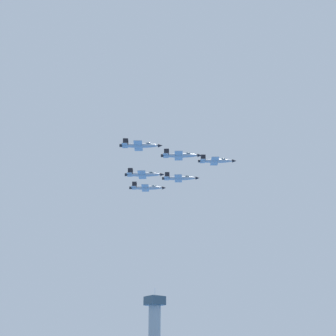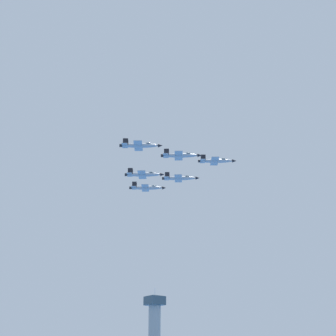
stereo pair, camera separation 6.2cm
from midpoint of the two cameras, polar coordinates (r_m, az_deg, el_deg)
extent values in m
cube|color=#384C56|center=(209.07, -1.37, -13.52)|extent=(6.00, 6.00, 3.20)
cylinder|color=silver|center=(209.49, -1.36, -12.68)|extent=(0.16, 0.16, 3.00)
ellipsoid|color=#9EA3A8|center=(244.47, 5.00, 0.73)|extent=(10.15, 12.41, 1.83)
cone|color=black|center=(245.22, 6.85, 0.74)|extent=(2.35, 2.40, 1.56)
ellipsoid|color=#334751|center=(244.98, 5.73, 0.88)|extent=(2.58, 2.77, 1.07)
cube|color=#9EA3A8|center=(244.37, 4.84, 0.71)|extent=(10.06, 8.79, 0.18)
cube|color=black|center=(248.65, 4.76, 0.33)|extent=(2.35, 2.76, 0.22)
cube|color=black|center=(240.15, 4.91, 1.12)|extent=(2.35, 2.76, 0.22)
cube|color=#9EA3A8|center=(244.07, 3.60, 0.73)|extent=(5.24, 4.76, 0.18)
cube|color=black|center=(245.42, 3.65, 0.94)|extent=(1.44, 1.76, 2.65)
cube|color=black|center=(243.73, 3.67, 1.10)|extent=(1.44, 1.76, 2.65)
cylinder|color=black|center=(243.99, 3.24, 0.73)|extent=(1.64, 1.59, 1.28)
ellipsoid|color=#9EA3A8|center=(255.37, 1.24, -1.06)|extent=(10.67, 12.58, 1.88)
cone|color=black|center=(255.43, 3.07, -1.04)|extent=(2.43, 2.47, 1.60)
ellipsoid|color=#334751|center=(255.60, 1.96, -0.90)|extent=(2.68, 2.84, 1.10)
cube|color=#9EA3A8|center=(255.34, 1.08, -1.08)|extent=(10.24, 9.18, 0.19)
cube|color=black|center=(259.79, 1.09, -1.42)|extent=(2.46, 2.80, 0.23)
cube|color=black|center=(250.94, 1.06, -0.71)|extent=(2.46, 2.80, 0.23)
cube|color=#9EA3A8|center=(255.50, -0.14, -1.07)|extent=(5.35, 4.95, 0.19)
cube|color=black|center=(256.84, -0.07, -0.86)|extent=(1.51, 1.79, 2.72)
cube|color=black|center=(255.07, -0.08, -0.71)|extent=(1.51, 1.79, 2.72)
cylinder|color=black|center=(255.56, -0.50, -1.08)|extent=(1.68, 1.64, 1.32)
ellipsoid|color=#9EA3A8|center=(230.14, 1.29, 1.30)|extent=(10.36, 12.49, 1.85)
cone|color=black|center=(230.32, 3.29, 1.31)|extent=(2.38, 2.43, 1.58)
ellipsoid|color=#334751|center=(230.44, 2.08, 1.47)|extent=(2.62, 2.80, 1.08)
cube|color=#9EA3A8|center=(230.10, 1.11, 1.28)|extent=(10.14, 8.95, 0.19)
cube|color=black|center=(234.42, 1.11, 0.86)|extent=(2.40, 2.78, 0.22)
cube|color=black|center=(225.83, 1.11, 1.73)|extent=(2.40, 2.78, 0.22)
cube|color=#9EA3A8|center=(230.18, -0.22, 1.29)|extent=(5.29, 4.84, 0.19)
cube|color=black|center=(231.54, -0.14, 1.51)|extent=(1.47, 1.77, 2.68)
cube|color=black|center=(229.83, -0.15, 1.69)|extent=(1.47, 1.77, 2.68)
cylinder|color=black|center=(230.22, -0.61, 1.29)|extent=(1.66, 1.61, 1.30)
ellipsoid|color=#9EA3A8|center=(268.51, -2.19, -2.05)|extent=(10.59, 13.23, 1.94)
cone|color=black|center=(268.34, -0.40, -2.05)|extent=(2.48, 2.54, 1.65)
ellipsoid|color=#334751|center=(268.65, -1.48, -1.91)|extent=(2.71, 2.94, 1.13)
cube|color=#9EA3A8|center=(268.50, -2.35, -2.07)|extent=(10.68, 9.22, 0.19)
cube|color=black|center=(273.11, -2.32, -2.39)|extent=(2.46, 2.93, 0.23)
cube|color=black|center=(263.94, -2.39, -1.72)|extent=(2.46, 2.93, 0.23)
cube|color=#9EA3A8|center=(268.80, -3.54, -2.05)|extent=(5.56, 5.00, 0.19)
cube|color=black|center=(270.15, -3.46, -1.83)|extent=(1.50, 1.88, 2.80)
cube|color=black|center=(268.33, -3.48, -1.70)|extent=(1.50, 1.88, 2.80)
cylinder|color=black|center=(268.90, -3.89, -2.05)|extent=(1.73, 1.68, 1.36)
ellipsoid|color=#9EA3A8|center=(217.56, -2.89, 2.33)|extent=(10.03, 12.56, 1.84)
cone|color=black|center=(217.34, -0.79, 2.33)|extent=(2.35, 2.41, 1.56)
ellipsoid|color=#334751|center=(217.71, -2.06, 2.49)|extent=(2.57, 2.79, 1.07)
cube|color=#9EA3A8|center=(217.55, -3.08, 2.30)|extent=(10.14, 8.73, 0.18)
cube|color=black|center=(221.80, -3.03, 1.85)|extent=(2.33, 2.78, 0.22)
cube|color=black|center=(213.36, -3.13, 2.80)|extent=(2.33, 2.78, 0.22)
cube|color=#9EA3A8|center=(217.91, -4.47, 2.33)|extent=(5.27, 4.73, 0.18)
cube|color=black|center=(219.26, -4.37, 2.55)|extent=(1.42, 1.78, 2.66)
cube|color=black|center=(217.58, -4.40, 2.74)|extent=(1.42, 1.78, 2.66)
cylinder|color=black|center=(218.03, -4.88, 2.33)|extent=(1.64, 1.59, 1.29)
ellipsoid|color=#9EA3A8|center=(241.93, -2.51, -0.68)|extent=(10.50, 12.72, 1.89)
cone|color=black|center=(241.59, -0.58, -0.67)|extent=(2.42, 2.47, 1.60)
ellipsoid|color=#334751|center=(242.00, -1.75, -0.52)|extent=(2.66, 2.85, 1.10)
cube|color=#9EA3A8|center=(241.94, -2.69, -0.70)|extent=(10.32, 9.08, 0.19)
cube|color=black|center=(246.37, -2.62, -1.07)|extent=(2.43, 2.83, 0.23)
cube|color=black|center=(237.54, -2.75, -0.30)|extent=(2.43, 2.83, 0.23)
cube|color=#9EA3A8|center=(242.37, -3.97, -0.68)|extent=(5.38, 4.91, 0.19)
cube|color=black|center=(243.69, -3.87, -0.46)|extent=(1.49, 1.81, 2.72)
cube|color=black|center=(241.93, -3.91, -0.30)|extent=(1.49, 1.81, 2.72)
cylinder|color=black|center=(242.51, -4.34, -0.69)|extent=(1.68, 1.64, 1.32)
camera|label=1|loc=(0.03, -89.99, 0.00)|focal=59.15mm
camera|label=2|loc=(0.03, 90.01, 0.00)|focal=59.15mm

